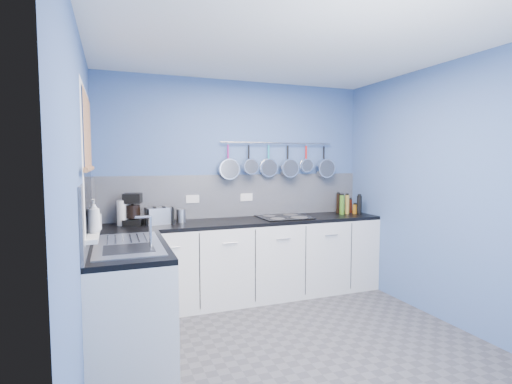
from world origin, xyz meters
TOP-DOWN VIEW (x-y plane):
  - floor at (0.00, 0.00)m, footprint 3.20×3.00m
  - ceiling at (0.00, 0.00)m, footprint 3.20×3.00m
  - wall_back at (0.00, 1.51)m, footprint 3.20×0.02m
  - wall_front at (0.00, -1.51)m, footprint 3.20×0.02m
  - wall_left at (-1.61, 0.00)m, footprint 0.02×3.00m
  - wall_right at (1.61, 0.00)m, footprint 0.02×3.00m
  - backsplash_back at (0.00, 1.49)m, footprint 3.20×0.02m
  - backsplash_left at (-1.59, 0.60)m, footprint 0.02×1.80m
  - cabinet_run_back at (0.00, 1.20)m, footprint 3.20×0.60m
  - worktop_back at (0.00, 1.20)m, footprint 3.20×0.60m
  - cabinet_run_left at (-1.30, 0.30)m, footprint 0.60×1.20m
  - worktop_left at (-1.30, 0.30)m, footprint 0.60×1.20m
  - window_frame at (-1.58, 0.30)m, footprint 0.01×1.00m
  - window_glass at (-1.57, 0.30)m, footprint 0.01×0.90m
  - bamboo_blind at (-1.56, 0.30)m, footprint 0.01×0.90m
  - window_sill at (-1.55, 0.30)m, footprint 0.10×0.98m
  - sink_unit at (-1.30, 0.30)m, footprint 0.50×0.95m
  - mixer_tap at (-1.14, 0.12)m, footprint 0.12×0.08m
  - socket_left at (-0.55, 1.48)m, footprint 0.15×0.01m
  - socket_right at (0.10, 1.48)m, footprint 0.15×0.01m
  - pot_rail at (0.50, 1.45)m, footprint 1.45×0.02m
  - soap_bottle_a at (-1.53, 0.08)m, footprint 0.11×0.11m
  - soap_bottle_b at (-1.53, 0.24)m, footprint 0.09×0.10m
  - paper_towel at (-1.31, 1.30)m, footprint 0.14×0.14m
  - coffee_maker at (-1.21, 1.29)m, footprint 0.23×0.24m
  - toaster at (-0.95, 1.25)m, footprint 0.30×0.22m
  - canister at (-0.72, 1.28)m, footprint 0.11×0.11m
  - hob at (0.47, 1.20)m, footprint 0.57×0.50m
  - pan_0 at (-0.13, 1.44)m, footprint 0.24×0.09m
  - pan_1 at (0.12, 1.44)m, footprint 0.18×0.12m
  - pan_2 at (0.37, 1.44)m, footprint 0.22×0.05m
  - pan_3 at (0.63, 1.44)m, footprint 0.23×0.11m
  - pan_4 at (0.88, 1.44)m, footprint 0.17×0.06m
  - pan_5 at (1.14, 1.44)m, footprint 0.24×0.11m
  - condiment_0 at (1.45, 1.32)m, footprint 0.07×0.07m
  - condiment_1 at (1.34, 1.33)m, footprint 0.07×0.07m
  - condiment_2 at (1.28, 1.32)m, footprint 0.05×0.05m
  - condiment_3 at (1.46, 1.21)m, footprint 0.06×0.06m
  - condiment_4 at (1.35, 1.23)m, footprint 0.05×0.05m
  - condiment_5 at (1.27, 1.22)m, footprint 0.06×0.06m
  - condiment_6 at (1.47, 1.14)m, footprint 0.06×0.06m

SIDE VIEW (x-z plane):
  - floor at x=0.00m, z-range -0.02..0.00m
  - cabinet_run_back at x=0.00m, z-range 0.00..0.86m
  - cabinet_run_left at x=-1.30m, z-range 0.00..0.86m
  - worktop_back at x=0.00m, z-range 0.86..0.90m
  - worktop_left at x=-1.30m, z-range 0.86..0.90m
  - sink_unit at x=-1.30m, z-range 0.90..0.91m
  - hob at x=0.47m, z-range 0.90..0.91m
  - condiment_3 at x=1.46m, z-range 0.90..1.02m
  - canister at x=-0.72m, z-range 0.90..1.04m
  - condiment_1 at x=1.34m, z-range 0.90..1.07m
  - condiment_0 at x=1.45m, z-range 0.90..1.07m
  - toaster at x=-0.95m, z-range 0.90..1.07m
  - condiment_6 at x=1.47m, z-range 0.90..1.13m
  - condiment_4 at x=1.35m, z-range 0.90..1.14m
  - condiment_5 at x=1.27m, z-range 0.90..1.14m
  - condiment_2 at x=1.28m, z-range 0.90..1.15m
  - mixer_tap at x=-1.14m, z-range 0.90..1.16m
  - paper_towel at x=-1.31m, z-range 0.90..1.16m
  - window_sill at x=-1.55m, z-range 1.02..1.05m
  - coffee_maker at x=-1.21m, z-range 0.90..1.23m
  - socket_left at x=-0.55m, z-range 1.09..1.18m
  - socket_right at x=0.10m, z-range 1.09..1.18m
  - soap_bottle_b at x=-1.53m, z-range 1.05..1.22m
  - backsplash_back at x=0.00m, z-range 0.90..1.40m
  - backsplash_left at x=-1.59m, z-range 0.90..1.40m
  - soap_bottle_a at x=-1.53m, z-range 1.05..1.29m
  - wall_back at x=0.00m, z-range 0.00..2.50m
  - wall_front at x=0.00m, z-range 0.00..2.50m
  - wall_left at x=-1.61m, z-range 0.00..2.50m
  - wall_right at x=1.61m, z-range 0.00..2.50m
  - window_glass at x=-1.57m, z-range 1.05..2.05m
  - window_frame at x=-1.58m, z-range 1.00..2.10m
  - pan_0 at x=-0.13m, z-range 1.35..1.78m
  - pan_5 at x=1.14m, z-range 1.35..1.78m
  - pan_3 at x=0.63m, z-range 1.36..1.78m
  - pan_2 at x=0.37m, z-range 1.37..1.78m
  - pan_1 at x=0.12m, z-range 1.41..1.78m
  - pan_4 at x=0.88m, z-range 1.42..1.78m
  - bamboo_blind at x=-1.56m, z-range 1.50..2.05m
  - pot_rail at x=0.50m, z-range 1.77..1.79m
  - ceiling at x=0.00m, z-range 2.50..2.52m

